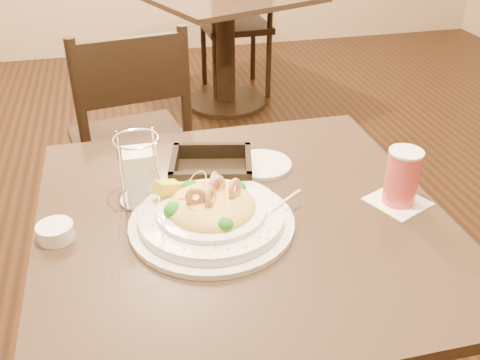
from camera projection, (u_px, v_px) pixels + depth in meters
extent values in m
cylinder|color=black|center=(242.00, 328.00, 1.38)|extent=(0.12, 0.12, 0.65)
cube|color=#443326|center=(242.00, 220.00, 1.21)|extent=(0.90, 0.90, 0.03)
cylinder|color=black|center=(226.00, 102.00, 3.53)|extent=(0.52, 0.52, 0.03)
cylinder|color=black|center=(226.00, 51.00, 3.35)|extent=(0.12, 0.12, 0.65)
cube|color=black|center=(130.00, 143.00, 2.07)|extent=(0.48, 0.48, 0.04)
cylinder|color=black|center=(166.00, 165.00, 2.40)|extent=(0.04, 0.04, 0.43)
cylinder|color=black|center=(85.00, 181.00, 2.28)|extent=(0.04, 0.04, 0.43)
cylinder|color=black|center=(192.00, 206.00, 2.11)|extent=(0.04, 0.04, 0.43)
cylinder|color=black|center=(101.00, 228.00, 1.99)|extent=(0.04, 0.04, 0.43)
cylinder|color=black|center=(186.00, 91.00, 1.86)|extent=(0.04, 0.04, 0.46)
cylinder|color=black|center=(80.00, 108.00, 1.74)|extent=(0.04, 0.04, 0.46)
cube|color=black|center=(132.00, 71.00, 1.75)|extent=(0.36, 0.09, 0.22)
cube|color=black|center=(235.00, 26.00, 3.51)|extent=(0.43, 0.43, 0.04)
cylinder|color=black|center=(253.00, 50.00, 3.82)|extent=(0.04, 0.04, 0.43)
cylinder|color=black|center=(204.00, 54.00, 3.74)|extent=(0.04, 0.04, 0.43)
cylinder|color=black|center=(269.00, 66.00, 3.52)|extent=(0.04, 0.04, 0.43)
cylinder|color=black|center=(215.00, 71.00, 3.44)|extent=(0.04, 0.04, 0.43)
cylinder|color=white|center=(212.00, 223.00, 1.16)|extent=(0.36, 0.36, 0.01)
cylinder|color=white|center=(212.00, 216.00, 1.15)|extent=(0.31, 0.31, 0.02)
cylinder|color=white|center=(211.00, 210.00, 1.14)|extent=(0.24, 0.24, 0.01)
ellipsoid|color=#E8BD55|center=(211.00, 207.00, 1.14)|extent=(0.19, 0.19, 0.07)
cube|color=yellow|center=(167.00, 188.00, 1.17)|extent=(0.07, 0.06, 0.04)
cube|color=silver|center=(281.00, 204.00, 1.16)|extent=(0.12, 0.08, 0.01)
cube|color=silver|center=(248.00, 206.00, 1.15)|extent=(0.04, 0.04, 0.00)
torus|color=#E8BD55|center=(235.00, 197.00, 1.14)|extent=(0.04, 0.04, 0.02)
torus|color=#E8BD55|center=(219.00, 206.00, 1.10)|extent=(0.04, 0.04, 0.02)
torus|color=#E8BD55|center=(212.00, 192.00, 1.17)|extent=(0.05, 0.06, 0.04)
torus|color=#E8BD55|center=(198.00, 181.00, 1.17)|extent=(0.05, 0.07, 0.05)
torus|color=#E8BD55|center=(219.00, 218.00, 1.09)|extent=(0.05, 0.05, 0.04)
torus|color=#E8BD55|center=(210.00, 193.00, 1.14)|extent=(0.04, 0.04, 0.01)
torus|color=#E8BD55|center=(226.00, 199.00, 1.13)|extent=(0.04, 0.04, 0.03)
torus|color=#E8BD55|center=(198.00, 203.00, 1.10)|extent=(0.07, 0.07, 0.01)
torus|color=#E8BD55|center=(216.00, 198.00, 1.12)|extent=(0.06, 0.06, 0.01)
torus|color=#E8BD55|center=(212.00, 202.00, 1.14)|extent=(0.06, 0.06, 0.03)
torus|color=#E8BD55|center=(231.00, 191.00, 1.16)|extent=(0.05, 0.06, 0.04)
torus|color=#E8BD55|center=(209.00, 204.00, 1.10)|extent=(0.05, 0.04, 0.03)
torus|color=#E8BD55|center=(198.00, 186.00, 1.18)|extent=(0.07, 0.07, 0.01)
torus|color=#E8BD55|center=(194.00, 199.00, 1.14)|extent=(0.05, 0.06, 0.04)
torus|color=#E8BD55|center=(188.00, 195.00, 1.14)|extent=(0.07, 0.06, 0.03)
torus|color=#E8BD55|center=(210.00, 201.00, 1.13)|extent=(0.04, 0.04, 0.02)
torus|color=#E8BD55|center=(213.00, 201.00, 1.11)|extent=(0.04, 0.04, 0.01)
torus|color=#E6A571|center=(196.00, 197.00, 1.09)|extent=(0.05, 0.02, 0.04)
torus|color=#E6A571|center=(214.00, 182.00, 1.14)|extent=(0.03, 0.05, 0.04)
torus|color=#E6A571|center=(235.00, 189.00, 1.12)|extent=(0.04, 0.05, 0.05)
torus|color=#E6A571|center=(216.00, 186.00, 1.13)|extent=(0.04, 0.04, 0.04)
torus|color=#E6A571|center=(217.00, 186.00, 1.13)|extent=(0.05, 0.04, 0.05)
torus|color=#E6A571|center=(211.00, 197.00, 1.09)|extent=(0.04, 0.05, 0.05)
ellipsoid|color=#175B14|center=(237.00, 188.00, 1.19)|extent=(0.04, 0.04, 0.03)
ellipsoid|color=#175B14|center=(190.00, 187.00, 1.19)|extent=(0.04, 0.04, 0.03)
ellipsoid|color=#175B14|center=(174.00, 210.00, 1.11)|extent=(0.04, 0.04, 0.03)
ellipsoid|color=#175B14|center=(225.00, 224.00, 1.07)|extent=(0.03, 0.03, 0.03)
cube|color=#266619|center=(227.00, 249.00, 1.03)|extent=(0.00, 0.00, 0.00)
cube|color=#266619|center=(162.00, 235.00, 1.07)|extent=(0.00, 0.00, 0.00)
cube|color=#266619|center=(234.00, 181.00, 1.25)|extent=(0.00, 0.00, 0.00)
cube|color=#266619|center=(269.00, 231.00, 1.08)|extent=(0.00, 0.00, 0.00)
cube|color=#266619|center=(184.00, 249.00, 1.03)|extent=(0.00, 0.00, 0.00)
cube|color=#266619|center=(246.00, 247.00, 1.04)|extent=(0.00, 0.00, 0.00)
cube|color=#266619|center=(259.00, 237.00, 1.07)|extent=(0.00, 0.00, 0.00)
cube|color=#266619|center=(165.00, 198.00, 1.19)|extent=(0.00, 0.00, 0.00)
cube|color=#266619|center=(152.00, 224.00, 1.10)|extent=(0.00, 0.00, 0.00)
cube|color=#266619|center=(264.00, 226.00, 1.10)|extent=(0.00, 0.00, 0.00)
cube|color=#266619|center=(144.00, 213.00, 1.14)|extent=(0.00, 0.00, 0.00)
cube|color=#266619|center=(182.00, 181.00, 1.25)|extent=(0.00, 0.00, 0.00)
cube|color=#266619|center=(178.00, 186.00, 1.23)|extent=(0.00, 0.00, 0.00)
cube|color=#266619|center=(215.00, 248.00, 1.04)|extent=(0.00, 0.00, 0.00)
cube|color=#266619|center=(276.00, 208.00, 1.16)|extent=(0.00, 0.00, 0.00)
cube|color=#266619|center=(278.00, 203.00, 1.17)|extent=(0.00, 0.00, 0.00)
cube|color=#266619|center=(268.00, 239.00, 1.06)|extent=(0.00, 0.00, 0.00)
cube|color=white|center=(398.00, 202.00, 1.24)|extent=(0.16, 0.16, 0.00)
cylinder|color=#EF5454|center=(402.00, 177.00, 1.21)|extent=(0.08, 0.08, 0.13)
cylinder|color=white|center=(407.00, 152.00, 1.17)|extent=(0.08, 0.08, 0.01)
cube|color=black|center=(212.00, 174.00, 1.34)|extent=(0.23, 0.20, 0.01)
cube|color=black|center=(248.00, 164.00, 1.32)|extent=(0.05, 0.16, 0.04)
cube|color=black|center=(174.00, 165.00, 1.32)|extent=(0.05, 0.16, 0.04)
cube|color=black|center=(212.00, 151.00, 1.39)|extent=(0.20, 0.06, 0.04)
cube|color=black|center=(210.00, 180.00, 1.26)|extent=(0.20, 0.06, 0.04)
cylinder|color=silver|center=(143.00, 199.00, 1.25)|extent=(0.10, 0.10, 0.01)
torus|color=silver|center=(136.00, 139.00, 1.17)|extent=(0.10, 0.10, 0.01)
cube|color=white|center=(140.00, 175.00, 1.21)|extent=(0.07, 0.07, 0.12)
cylinder|color=silver|center=(122.00, 180.00, 1.16)|extent=(0.01, 0.01, 0.16)
cylinder|color=silver|center=(159.00, 176.00, 1.18)|extent=(0.01, 0.01, 0.16)
cylinder|color=silver|center=(120.00, 162.00, 1.23)|extent=(0.01, 0.01, 0.16)
cylinder|color=silver|center=(155.00, 159.00, 1.25)|extent=(0.01, 0.01, 0.16)
cylinder|color=white|center=(262.00, 164.00, 1.38)|extent=(0.17, 0.17, 0.01)
cylinder|color=white|center=(55.00, 232.00, 1.12)|extent=(0.08, 0.08, 0.03)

